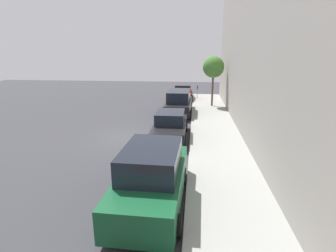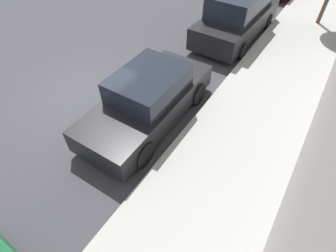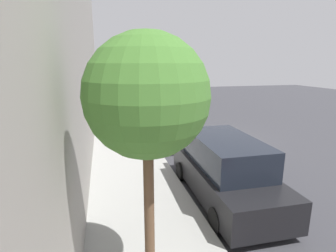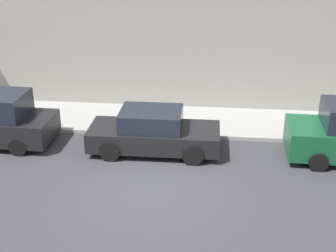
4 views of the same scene
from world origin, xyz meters
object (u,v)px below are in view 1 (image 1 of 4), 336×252
parking_meter_far (197,90)px  parked_minivan_fourth (179,103)px  parked_sedan_fifth (183,92)px  parked_sedan_third (170,126)px  street_tree (214,67)px  parked_suv_second (152,178)px

parking_meter_far → parked_minivan_fourth: bearing=-102.9°
parked_sedan_fifth → parking_meter_far: 1.55m
parked_sedan_third → parked_minivan_fourth: size_ratio=0.91×
parking_meter_far → street_tree: 4.60m
parked_suv_second → parked_sedan_third: (-0.07, 6.95, -0.21)m
parked_sedan_third → parking_meter_far: (1.62, 12.69, 0.27)m
parked_sedan_third → street_tree: 9.96m
parking_meter_far → parked_suv_second: bearing=-94.5°
parked_suv_second → parking_meter_far: parked_suv_second is taller
parked_minivan_fourth → parking_meter_far: size_ratio=3.62×
parked_suv_second → parked_minivan_fourth: parked_suv_second is taller
parked_minivan_fourth → parking_meter_far: 6.75m
parked_sedan_fifth → parking_meter_far: parked_sedan_fifth is taller
parked_minivan_fourth → parked_sedan_fifth: bearing=90.0°
parked_minivan_fourth → parked_sedan_fifth: parked_minivan_fourth is taller
parked_suv_second → parking_meter_far: 19.70m
parked_suv_second → parking_meter_far: size_ratio=3.56×
parking_meter_far → parked_sedan_fifth: bearing=170.5°
parked_sedan_third → parked_sedan_fifth: same height
parked_suv_second → parked_sedan_fifth: size_ratio=1.07×
parked_minivan_fourth → street_tree: 4.86m
parked_suv_second → parked_sedan_fifth: bearing=89.9°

